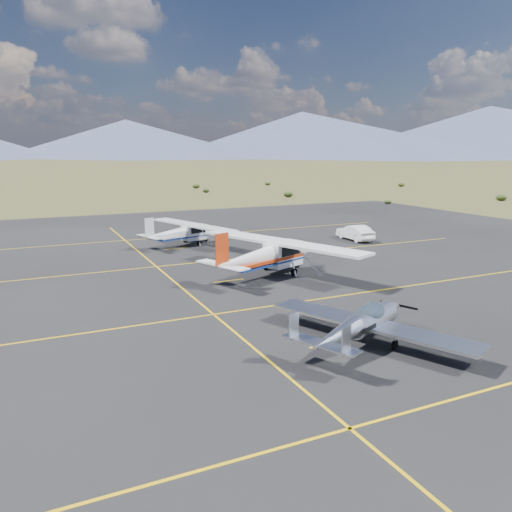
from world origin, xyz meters
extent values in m
plane|color=#383D1C|center=(0.00, 0.00, 0.00)|extent=(1600.00, 1600.00, 0.00)
cube|color=black|center=(0.00, 7.00, 0.00)|extent=(72.00, 72.00, 0.02)
cube|color=silver|center=(-1.37, -3.90, 0.74)|extent=(4.95, 8.69, 0.12)
ellipsoid|color=#99BFD8|center=(-1.37, -3.90, 1.21)|extent=(1.86, 1.51, 0.81)
cube|color=silver|center=(-4.70, -5.40, 1.02)|extent=(1.84, 2.98, 0.06)
cube|color=silver|center=(-4.39, -6.45, 1.46)|extent=(0.52, 0.28, 0.99)
cube|color=silver|center=(-5.28, -4.47, 1.46)|extent=(0.52, 0.28, 0.99)
cylinder|color=black|center=(0.07, -3.26, 0.18)|extent=(0.34, 0.22, 0.34)
cylinder|color=black|center=(-1.07, -5.07, 0.21)|extent=(0.40, 0.26, 0.39)
cylinder|color=black|center=(-2.04, -2.90, 0.21)|extent=(0.40, 0.26, 0.39)
cube|color=white|center=(1.00, 8.07, 1.19)|extent=(2.79, 2.12, 1.52)
cube|color=white|center=(0.79, 7.99, 1.98)|extent=(6.20, 12.18, 0.16)
cube|color=black|center=(1.00, 8.07, 1.51)|extent=(2.17, 1.91, 0.62)
cube|color=#BC340F|center=(-0.36, 7.53, 1.08)|extent=(5.73, 3.30, 0.20)
cube|color=#BC340F|center=(-3.93, 6.12, 2.27)|extent=(0.92, 0.43, 1.81)
cube|color=white|center=(-3.93, 6.12, 1.36)|extent=(2.12, 3.67, 0.07)
cylinder|color=black|center=(2.37, 8.61, 0.21)|extent=(0.42, 0.25, 0.41)
cylinder|color=black|center=(1.13, 6.85, 0.26)|extent=(0.52, 0.32, 0.50)
cylinder|color=black|center=(0.25, 9.05, 0.26)|extent=(0.52, 0.32, 0.50)
cube|color=silver|center=(-0.98, 20.01, 0.97)|extent=(2.23, 1.62, 1.23)
cube|color=silver|center=(-1.15, 19.95, 1.61)|extent=(4.47, 9.98, 0.13)
cube|color=black|center=(-0.98, 20.01, 1.22)|extent=(1.73, 1.49, 0.50)
cube|color=silver|center=(-2.10, 19.64, 0.88)|extent=(4.67, 2.43, 0.16)
cube|color=silver|center=(-5.05, 18.67, 1.83)|extent=(0.76, 0.30, 1.46)
cube|color=silver|center=(-5.05, 18.67, 1.10)|extent=(1.56, 2.99, 0.05)
cylinder|color=black|center=(0.15, 20.37, 0.17)|extent=(0.34, 0.19, 0.33)
cylinder|color=black|center=(-0.94, 19.01, 0.21)|extent=(0.42, 0.24, 0.40)
cylinder|color=black|center=(-1.54, 20.83, 0.21)|extent=(0.42, 0.24, 0.40)
imported|color=white|center=(12.18, 15.70, 0.67)|extent=(1.54, 4.08, 1.33)
camera|label=1|loc=(-13.78, -19.38, 7.67)|focal=35.00mm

